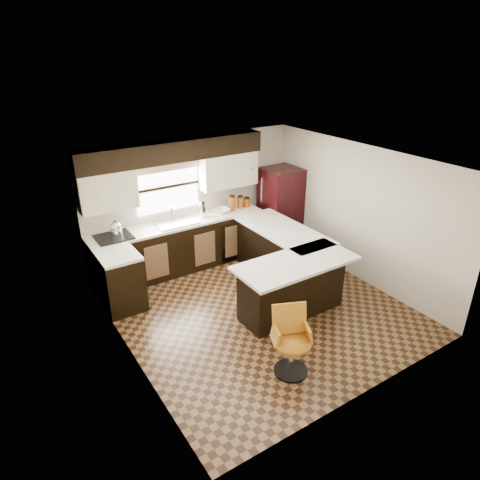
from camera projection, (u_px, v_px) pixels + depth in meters
floor at (259, 308)px, 6.90m from camera, size 4.40×4.40×0.00m
ceiling at (262, 162)px, 5.90m from camera, size 4.40×4.40×0.00m
wall_back at (193, 200)px, 8.08m from camera, size 4.40×0.00×4.40m
wall_front at (375, 312)px, 4.72m from camera, size 4.40×0.00×4.40m
wall_left at (124, 279)px, 5.37m from camera, size 0.00×4.40×4.40m
wall_right at (358, 214)px, 7.43m from camera, size 0.00×4.40×4.40m
base_cab_back at (180, 247)px, 7.94m from camera, size 3.30×0.60×0.90m
base_cab_left at (121, 282)px, 6.78m from camera, size 0.60×0.70×0.90m
counter_back at (179, 224)px, 7.74m from camera, size 3.30×0.60×0.04m
counter_left at (117, 255)px, 6.58m from camera, size 0.60×0.70×0.04m
soffit at (174, 151)px, 7.32m from camera, size 3.40×0.35×0.36m
upper_cab_left at (107, 191)px, 6.93m from camera, size 0.94×0.35×0.64m
upper_cab_right at (228, 170)px, 8.06m from camera, size 1.14×0.35×0.64m
window_pane at (167, 187)px, 7.67m from camera, size 1.20×0.02×0.90m
valance at (167, 166)px, 7.47m from camera, size 1.30×0.06×0.18m
sink at (177, 223)px, 7.69m from camera, size 0.75×0.45×0.03m
dishwasher at (234, 241)px, 8.23m from camera, size 0.58×0.03×0.78m
cooktop at (114, 237)px, 7.12m from camera, size 0.58×0.50×0.02m
peninsula_long at (280, 255)px, 7.63m from camera, size 0.60×1.95×0.90m
peninsula_return at (292, 287)px, 6.63m from camera, size 1.65×0.60×0.90m
counter_pen_long at (283, 230)px, 7.46m from camera, size 0.84×1.95×0.04m
counter_pen_return at (296, 263)px, 6.36m from camera, size 1.89×0.84×0.04m
refrigerator at (280, 208)px, 8.71m from camera, size 0.71×0.68×1.66m
bar_chair at (292, 343)px, 5.39m from camera, size 0.64×0.64×0.91m
kettle at (116, 228)px, 7.08m from camera, size 0.20×0.20×0.27m
percolator at (203, 210)px, 7.93m from camera, size 0.13×0.13×0.27m
mixing_bowl at (222, 211)px, 8.17m from camera, size 0.36×0.36×0.07m
canister_large at (232, 203)px, 8.26m from camera, size 0.13×0.13×0.27m
canister_med at (240, 203)px, 8.36m from camera, size 0.12×0.12×0.22m
canister_small at (247, 203)px, 8.45m from camera, size 0.13×0.13×0.16m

